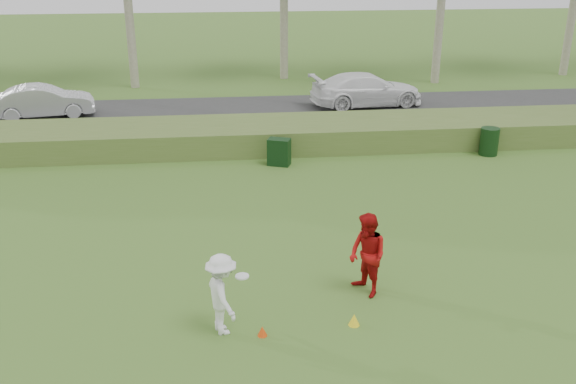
{
  "coord_description": "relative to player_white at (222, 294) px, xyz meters",
  "views": [
    {
      "loc": [
        -1.62,
        -10.94,
        7.24
      ],
      "look_at": [
        0.0,
        4.0,
        1.3
      ],
      "focal_mm": 40.0,
      "sensor_mm": 36.0,
      "label": 1
    }
  ],
  "objects": [
    {
      "name": "cone_yellow",
      "position": [
        2.62,
        -0.07,
        -0.71
      ],
      "size": [
        0.23,
        0.23,
        0.25
      ],
      "primitive_type": "cone",
      "color": "yellow",
      "rests_on": "ground"
    },
    {
      "name": "ground",
      "position": [
        1.73,
        0.06,
        -0.84
      ],
      "size": [
        120.0,
        120.0,
        0.0
      ],
      "primitive_type": "plane",
      "color": "#396321",
      "rests_on": "ground"
    },
    {
      "name": "player_white",
      "position": [
        0.0,
        0.0,
        0.0
      ],
      "size": [
        1.0,
        1.23,
        1.67
      ],
      "rotation": [
        0.0,
        0.0,
        1.9
      ],
      "color": "white",
      "rests_on": "ground"
    },
    {
      "name": "cone_orange",
      "position": [
        0.76,
        -0.24,
        -0.73
      ],
      "size": [
        0.19,
        0.19,
        0.21
      ],
      "primitive_type": "cone",
      "color": "#E4430C",
      "rests_on": "ground"
    },
    {
      "name": "reed_strip",
      "position": [
        1.73,
        12.06,
        -0.39
      ],
      "size": [
        80.0,
        3.0,
        0.9
      ],
      "primitive_type": "cube",
      "color": "#496628",
      "rests_on": "ground"
    },
    {
      "name": "car_mid",
      "position": [
        -7.44,
        17.13,
        -0.09
      ],
      "size": [
        4.39,
        2.26,
        1.38
      ],
      "primitive_type": "imported",
      "rotation": [
        0.0,
        0.0,
        1.77
      ],
      "color": "silver",
      "rests_on": "park_road"
    },
    {
      "name": "park_road",
      "position": [
        1.73,
        17.06,
        -0.81
      ],
      "size": [
        80.0,
        6.0,
        0.06
      ],
      "primitive_type": "cube",
      "color": "#2D2D2D",
      "rests_on": "ground"
    },
    {
      "name": "player_red",
      "position": [
        3.12,
        1.14,
        0.09
      ],
      "size": [
        1.01,
        1.11,
        1.86
      ],
      "primitive_type": "imported",
      "rotation": [
        0.0,
        0.0,
        -1.15
      ],
      "color": "#A30E0E",
      "rests_on": "ground"
    },
    {
      "name": "trash_bin",
      "position": [
        9.65,
        10.22,
        -0.34
      ],
      "size": [
        0.85,
        0.85,
        0.99
      ],
      "primitive_type": "cylinder",
      "rotation": [
        0.0,
        0.0,
        0.35
      ],
      "color": "black",
      "rests_on": "ground"
    },
    {
      "name": "utility_cabinet",
      "position": [
        2.05,
        9.9,
        -0.37
      ],
      "size": [
        0.86,
        0.7,
        0.93
      ],
      "primitive_type": "cube",
      "rotation": [
        0.0,
        0.0,
        -0.36
      ],
      "color": "black",
      "rests_on": "ground"
    },
    {
      "name": "car_right",
      "position": [
        6.83,
        17.65,
        -0.03
      ],
      "size": [
        5.38,
        2.76,
        1.5
      ],
      "primitive_type": "imported",
      "rotation": [
        0.0,
        0.0,
        1.7
      ],
      "color": "white",
      "rests_on": "park_road"
    }
  ]
}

